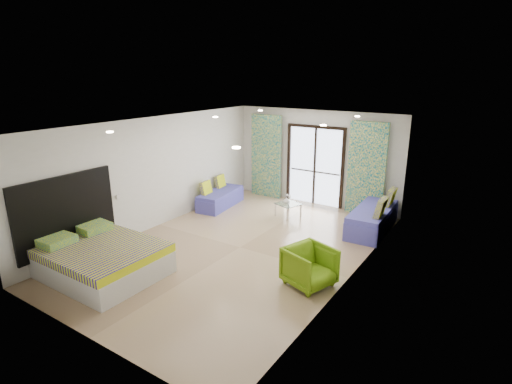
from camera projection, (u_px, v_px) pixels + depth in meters
The scene contains 24 objects.
floor at pixel (240, 247), 8.78m from camera, with size 5.00×7.50×0.01m, color #967959, non-canonical shape.
ceiling at pixel (238, 124), 8.00m from camera, with size 5.00×7.50×0.01m, color silver, non-canonical shape.
wall_back at pixel (316, 158), 11.39m from camera, with size 5.00×0.01×2.70m, color silver, non-canonical shape.
wall_front at pixel (78, 253), 5.39m from camera, with size 5.00×0.01×2.70m, color silver, non-canonical shape.
wall_left at pixel (156, 173), 9.70m from camera, with size 0.01×7.50×2.70m, color silver, non-canonical shape.
wall_right at pixel (354, 210), 7.08m from camera, with size 0.01×7.50×2.70m, color silver, non-canonical shape.
balcony_door at pixel (315, 161), 11.40m from camera, with size 1.76×0.08×2.28m.
balcony_rail at pixel (315, 172), 11.49m from camera, with size 1.52×0.03×0.04m, color #595451.
curtain_left at pixel (266, 156), 12.09m from camera, with size 1.00×0.10×2.50m, color silver.
curtain_right at pixel (366, 169), 10.46m from camera, with size 1.00×0.10×2.50m, color silver.
downlight_a at pixel (110, 132), 7.14m from camera, with size 0.12×0.12×0.02m, color #FFE0B2.
downlight_b at pixel (236, 148), 5.67m from camera, with size 0.12×0.12×0.02m, color #FFE0B2.
downlight_c at pixel (215, 117), 9.55m from camera, with size 0.12×0.12×0.02m, color #FFE0B2.
downlight_d at pixel (323, 125), 8.07m from camera, with size 0.12×0.12×0.02m, color #FFE0B2.
downlight_e at pixel (260, 110), 11.15m from camera, with size 0.12×0.12×0.02m, color #FFE0B2.
downlight_f at pixel (357, 116), 9.68m from camera, with size 0.12×0.12×0.02m, color #FFE0B2.
headboard at pixel (66, 213), 7.84m from camera, with size 0.06×2.10×1.50m, color black.
switch_plate at pixel (118, 197), 8.85m from camera, with size 0.02×0.10×0.10m, color silver.
bed at pixel (102, 259), 7.54m from camera, with size 2.12×1.73×0.73m.
daybed_left at pixel (220, 198), 11.41m from camera, with size 0.85×1.72×0.81m.
daybed_right at pixel (373, 218), 9.64m from camera, with size 0.87×2.04×0.99m.
coffee_table at pixel (288, 205), 10.57m from camera, with size 0.70×0.70×0.63m.
vase at pixel (287, 201), 10.52m from camera, with size 0.18×0.18×0.18m, color white.
armchair at pixel (310, 265), 7.13m from camera, with size 0.77×0.72×0.79m, color #6C9C14.
Camera 1 is at (4.72, -6.54, 3.70)m, focal length 28.00 mm.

